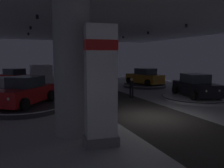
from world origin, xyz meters
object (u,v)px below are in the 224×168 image
display_platform_far_left (20,94)px  visitor_walking_far (131,87)px  display_platform_deep_left (16,85)px  display_platform_far_right (144,85)px  brand_sign_pylon (101,85)px  display_car_far_right (145,77)px  display_platform_mid_left (25,106)px  display_car_mid_right (196,86)px  column_left (72,69)px  display_car_deep_left (15,77)px  visitor_walking_near (88,86)px  pickup_truck_far_left (24,82)px  display_car_mid_left (25,92)px  display_platform_mid_right (195,97)px

display_platform_far_left → visitor_walking_far: size_ratio=3.57×
display_platform_deep_left → display_platform_far_right: (12.88, -5.51, 0.02)m
brand_sign_pylon → visitor_walking_far: brand_sign_pylon is taller
display_platform_far_right → visitor_walking_far: bearing=-129.3°
display_car_far_right → display_platform_mid_left: 13.87m
display_car_far_right → display_car_mid_right: size_ratio=1.01×
column_left → display_car_deep_left: bearing=97.6°
display_platform_mid_left → display_car_far_right: bearing=27.0°
display_platform_far_left → visitor_walking_near: 5.74m
display_platform_far_right → pickup_truck_far_left: pickup_truck_far_left is taller
display_platform_mid_left → column_left: bearing=-72.5°
display_car_mid_right → display_platform_mid_left: 12.28m
display_platform_deep_left → display_car_deep_left: display_car_deep_left is taller
display_platform_far_right → visitor_walking_far: (-4.48, -5.47, 0.74)m
display_car_mid_right → display_car_mid_left: bearing=173.1°
display_platform_mid_right → pickup_truck_far_left: 13.88m
pickup_truck_far_left → visitor_walking_near: size_ratio=3.34×
display_car_far_right → display_platform_mid_right: 7.81m
pickup_truck_far_left → display_car_mid_right: bearing=-29.4°
pickup_truck_far_left → visitor_walking_far: size_ratio=3.34×
display_platform_mid_right → display_car_mid_left: (-12.14, 1.49, 0.96)m
display_car_far_right → display_car_mid_left: size_ratio=1.02×
display_car_mid_right → visitor_walking_far: display_car_mid_right is taller
pickup_truck_far_left → display_car_far_right: bearing=4.4°
display_platform_mid_right → display_car_mid_right: bearing=78.0°
display_car_mid_left → column_left: bearing=-72.8°
display_platform_deep_left → visitor_walking_far: bearing=-52.6°
display_platform_mid_left → brand_sign_pylon: bearing=-72.0°
display_platform_mid_left → display_platform_far_left: display_platform_mid_left is taller
display_platform_deep_left → display_platform_mid_right: display_platform_deep_left is taller
display_platform_deep_left → visitor_walking_far: size_ratio=3.83×
display_platform_mid_left → display_platform_far_left: size_ratio=0.87×
column_left → pickup_truck_far_left: bearing=98.4°
display_car_mid_left → display_platform_mid_right: bearing=-7.0°
display_car_mid_right → visitor_walking_near: (-7.35, 4.11, -0.09)m
display_platform_mid_right → visitor_walking_near: 8.46m
display_car_mid_left → pickup_truck_far_left: (0.10, 5.33, 0.09)m
display_platform_deep_left → display_platform_far_left: size_ratio=1.07×
display_car_mid_left → visitor_walking_far: bearing=6.0°
display_platform_far_right → visitor_walking_near: bearing=-154.1°
brand_sign_pylon → display_car_far_right: brand_sign_pylon is taller
display_platform_mid_left → display_car_mid_left: display_car_mid_left is taller
display_car_deep_left → display_car_mid_left: 11.85m
display_car_mid_left → brand_sign_pylon: bearing=-72.2°
display_car_deep_left → visitor_walking_near: bearing=-59.6°
display_car_mid_left → visitor_walking_near: display_car_mid_left is taller
column_left → display_platform_mid_left: 6.30m
display_platform_far_left → display_car_mid_left: bearing=-87.6°
display_car_far_right → display_platform_far_left: display_car_far_right is taller
display_car_deep_left → display_car_far_right: 14.05m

